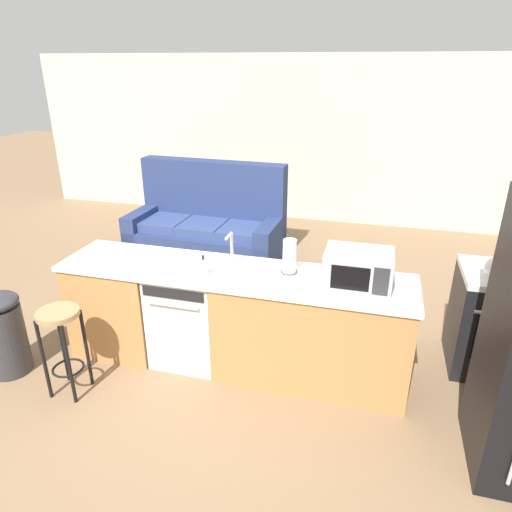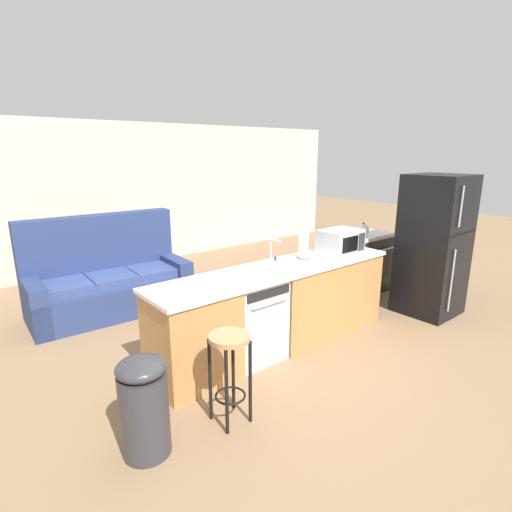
{
  "view_description": "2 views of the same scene",
  "coord_description": "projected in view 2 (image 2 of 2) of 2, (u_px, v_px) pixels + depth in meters",
  "views": [
    {
      "loc": [
        1.23,
        -3.2,
        2.47
      ],
      "look_at": [
        0.32,
        0.12,
        1.0
      ],
      "focal_mm": 32.0,
      "sensor_mm": 36.0,
      "label": 1
    },
    {
      "loc": [
        -2.6,
        -2.97,
        2.09
      ],
      "look_at": [
        0.33,
        0.6,
        0.87
      ],
      "focal_mm": 28.0,
      "sensor_mm": 36.0,
      "label": 2
    }
  ],
  "objects": [
    {
      "name": "couch",
      "position": [
        108.0,
        282.0,
        5.34
      ],
      "size": [
        2.03,
        0.97,
        1.27
      ],
      "color": "navy",
      "rests_on": "ground_plane"
    },
    {
      "name": "paper_towel_roll",
      "position": [
        303.0,
        247.0,
        4.53
      ],
      "size": [
        0.14,
        0.14,
        0.28
      ],
      "color": "#4C4C51",
      "rests_on": "kitchen_counter"
    },
    {
      "name": "refrigerator",
      "position": [
        433.0,
        246.0,
        5.15
      ],
      "size": [
        0.72,
        0.73,
        1.81
      ],
      "color": "black",
      "rests_on": "ground_plane"
    },
    {
      "name": "ground_plane",
      "position": [
        268.0,
        349.0,
        4.35
      ],
      "size": [
        24.0,
        24.0,
        0.0
      ],
      "primitive_type": "plane",
      "color": "#896B4C"
    },
    {
      "name": "soap_bottle",
      "position": [
        275.0,
        267.0,
        3.97
      ],
      "size": [
        0.06,
        0.06,
        0.18
      ],
      "color": "silver",
      "rests_on": "kitchen_counter"
    },
    {
      "name": "trash_bin",
      "position": [
        144.0,
        405.0,
        2.77
      ],
      "size": [
        0.35,
        0.35,
        0.74
      ],
      "color": "#333338",
      "rests_on": "ground_plane"
    },
    {
      "name": "microwave",
      "position": [
        341.0,
        241.0,
        4.79
      ],
      "size": [
        0.5,
        0.37,
        0.28
      ],
      "color": "#B7B7BC",
      "rests_on": "kitchen_counter"
    },
    {
      "name": "wall_back",
      "position": [
        131.0,
        195.0,
        7.34
      ],
      "size": [
        10.0,
        0.06,
        2.6
      ],
      "color": "beige",
      "rests_on": "ground_plane"
    },
    {
      "name": "stove_range",
      "position": [
        361.0,
        262.0,
        6.09
      ],
      "size": [
        0.76,
        0.68,
        0.9
      ],
      "color": "black",
      "rests_on": "ground_plane"
    },
    {
      "name": "kettle",
      "position": [
        363.0,
        230.0,
        5.76
      ],
      "size": [
        0.21,
        0.17,
        0.19
      ],
      "color": "silver",
      "rests_on": "stove_range"
    },
    {
      "name": "bar_stool",
      "position": [
        230.0,
        360.0,
        3.07
      ],
      "size": [
        0.32,
        0.32,
        0.74
      ],
      "color": "tan",
      "rests_on": "ground_plane"
    },
    {
      "name": "dishwasher",
      "position": [
        250.0,
        319.0,
        4.09
      ],
      "size": [
        0.58,
        0.61,
        0.84
      ],
      "color": "silver",
      "rests_on": "ground_plane"
    },
    {
      "name": "sink_faucet",
      "position": [
        272.0,
        254.0,
        4.22
      ],
      "size": [
        0.07,
        0.18,
        0.3
      ],
      "color": "silver",
      "rests_on": "kitchen_counter"
    },
    {
      "name": "kitchen_counter",
      "position": [
        284.0,
        308.0,
        4.39
      ],
      "size": [
        2.94,
        0.66,
        0.9
      ],
      "color": "#B77F47",
      "rests_on": "ground_plane"
    }
  ]
}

